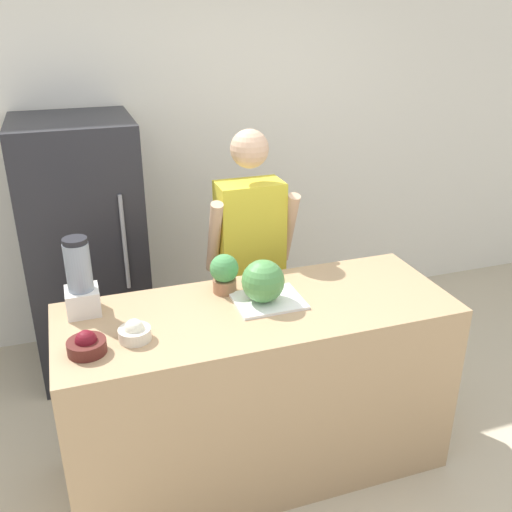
# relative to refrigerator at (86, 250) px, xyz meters

# --- Properties ---
(ground_plane) EXTENTS (14.00, 14.00, 0.00)m
(ground_plane) POSITION_rel_refrigerator_xyz_m (0.72, -1.63, -0.83)
(ground_plane) COLOR beige
(wall_back) EXTENTS (8.00, 0.06, 2.60)m
(wall_back) POSITION_rel_refrigerator_xyz_m (0.72, 0.41, 0.47)
(wall_back) COLOR white
(wall_back) RESTS_ON ground_plane
(counter_island) EXTENTS (1.88, 0.71, 0.95)m
(counter_island) POSITION_rel_refrigerator_xyz_m (0.72, -1.27, -0.35)
(counter_island) COLOR tan
(counter_island) RESTS_ON ground_plane
(refrigerator) EXTENTS (0.70, 0.75, 1.65)m
(refrigerator) POSITION_rel_refrigerator_xyz_m (0.00, 0.00, 0.00)
(refrigerator) COLOR #232328
(refrigerator) RESTS_ON ground_plane
(person) EXTENTS (0.52, 0.26, 1.64)m
(person) POSITION_rel_refrigerator_xyz_m (0.91, -0.59, 0.02)
(person) COLOR gray
(person) RESTS_ON ground_plane
(cutting_board) EXTENTS (0.32, 0.27, 0.01)m
(cutting_board) POSITION_rel_refrigerator_xyz_m (0.78, -1.24, 0.13)
(cutting_board) COLOR white
(cutting_board) RESTS_ON counter_island
(watermelon) EXTENTS (0.20, 0.20, 0.20)m
(watermelon) POSITION_rel_refrigerator_xyz_m (0.75, -1.24, 0.24)
(watermelon) COLOR #4C8C47
(watermelon) RESTS_ON cutting_board
(bowl_cherries) EXTENTS (0.16, 0.16, 0.10)m
(bowl_cherries) POSITION_rel_refrigerator_xyz_m (-0.07, -1.41, 0.16)
(bowl_cherries) COLOR #511E19
(bowl_cherries) RESTS_ON counter_island
(bowl_cream) EXTENTS (0.14, 0.14, 0.10)m
(bowl_cream) POSITION_rel_refrigerator_xyz_m (0.13, -1.37, 0.16)
(bowl_cream) COLOR beige
(bowl_cream) RESTS_ON counter_island
(blender) EXTENTS (0.15, 0.15, 0.37)m
(blender) POSITION_rel_refrigerator_xyz_m (-0.06, -1.06, 0.28)
(blender) COLOR silver
(blender) RESTS_ON counter_island
(potted_plant) EXTENTS (0.14, 0.14, 0.20)m
(potted_plant) POSITION_rel_refrigerator_xyz_m (0.61, -1.07, 0.22)
(potted_plant) COLOR #996647
(potted_plant) RESTS_ON counter_island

